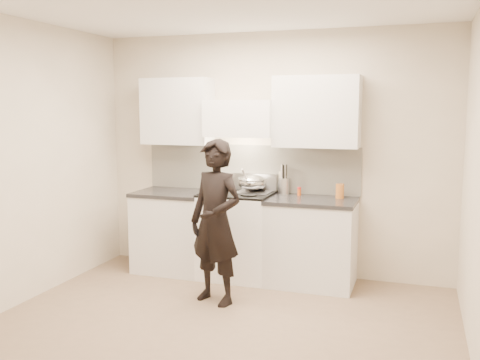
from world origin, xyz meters
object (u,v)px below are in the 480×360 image
(counter_right, at_px, (311,242))
(wok, at_px, (252,182))
(stove, at_px, (237,234))
(person, at_px, (216,222))
(utensil_crock, at_px, (284,185))

(counter_right, bearing_deg, wok, 171.17)
(stove, xyz_separation_m, counter_right, (0.83, 0.00, -0.01))
(person, bearing_deg, wok, 104.35)
(stove, bearing_deg, person, -85.66)
(counter_right, xyz_separation_m, wok, (-0.69, 0.11, 0.59))
(counter_right, bearing_deg, utensil_crock, 147.47)
(counter_right, bearing_deg, person, -133.21)
(person, bearing_deg, utensil_crock, 88.21)
(counter_right, xyz_separation_m, person, (-0.77, -0.82, 0.33))
(utensil_crock, xyz_separation_m, person, (-0.40, -1.05, -0.23))
(person, bearing_deg, counter_right, 65.93)
(stove, xyz_separation_m, utensil_crock, (0.46, 0.23, 0.55))
(stove, bearing_deg, utensil_crock, 26.70)
(stove, bearing_deg, wok, 37.51)
(wok, bearing_deg, person, -94.80)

